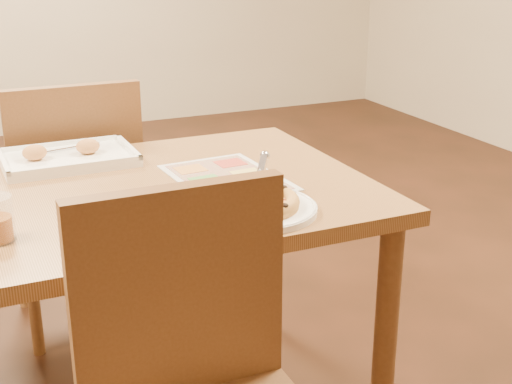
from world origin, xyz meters
name	(u,v)px	position (x,y,z in m)	size (l,w,h in m)	color
dining_table	(117,224)	(0.00, 0.00, 0.63)	(1.30, 0.85, 0.72)	#996A3D
chair_near	(197,370)	(0.00, -0.60, 0.57)	(0.42, 0.42, 0.47)	brown
chair_far	(74,180)	(0.00, 0.60, 0.57)	(0.42, 0.42, 0.47)	brown
plate	(256,209)	(0.27, -0.27, 0.73)	(0.29, 0.29, 0.02)	white
pizza	(253,202)	(0.26, -0.27, 0.75)	(0.22, 0.22, 0.03)	#DE9C4C
pizza_cutter	(261,174)	(0.30, -0.23, 0.80)	(0.08, 0.12, 0.08)	silver
appetizer_tray	(68,158)	(-0.06, 0.30, 0.73)	(0.37, 0.25, 0.06)	white
menu	(227,177)	(0.30, -0.01, 0.72)	(0.26, 0.36, 0.01)	silver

